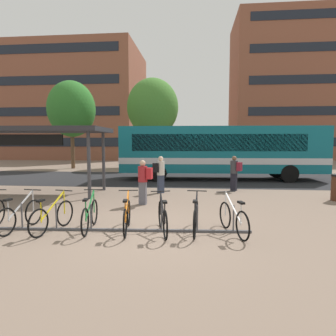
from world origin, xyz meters
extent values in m
plane|color=#7A6656|center=(0.00, 0.00, 0.00)|extent=(200.00, 200.00, 0.00)
cube|color=#232326|center=(0.00, 10.59, 0.00)|extent=(80.00, 7.20, 0.01)
cube|color=#0F6070|center=(2.56, 10.59, 1.85)|extent=(12.09, 3.01, 2.70)
cube|color=silver|center=(2.56, 10.59, 1.20)|extent=(12.11, 3.03, 0.36)
cube|color=black|center=(8.00, 10.80, 2.98)|extent=(1.09, 2.33, 0.40)
cube|color=black|center=(8.53, 10.82, 2.12)|extent=(0.16, 2.19, 1.40)
cube|color=black|center=(2.21, 11.82, 2.25)|extent=(9.83, 0.44, 0.97)
cube|color=black|center=(2.31, 9.33, 2.25)|extent=(9.83, 0.44, 0.97)
cylinder|color=black|center=(6.23, 11.89, 0.50)|extent=(1.01, 0.34, 1.00)
cylinder|color=black|center=(6.32, 9.58, 0.50)|extent=(1.01, 0.34, 1.00)
cylinder|color=black|center=(-1.20, 11.60, 0.50)|extent=(1.01, 0.34, 1.00)
cylinder|color=black|center=(-1.11, 9.29, 0.50)|extent=(1.01, 0.34, 1.00)
cube|color=#47474C|center=(-1.64, -0.06, 0.03)|extent=(8.17, 0.51, 0.06)
cylinder|color=#47474C|center=(-3.46, -0.15, 0.35)|extent=(0.04, 0.04, 0.70)
cylinder|color=#47474C|center=(-2.55, -0.10, 0.35)|extent=(0.04, 0.04, 0.70)
cylinder|color=#47474C|center=(-1.64, -0.06, 0.35)|extent=(0.04, 0.04, 0.70)
cylinder|color=#47474C|center=(-0.74, -0.01, 0.35)|extent=(0.04, 0.04, 0.70)
cylinder|color=#47474C|center=(0.17, 0.04, 0.35)|extent=(0.04, 0.04, 0.70)
cylinder|color=#47474C|center=(1.08, 0.09, 0.35)|extent=(0.04, 0.04, 0.70)
cylinder|color=#47474C|center=(1.98, 0.13, 0.35)|extent=(0.04, 0.04, 0.70)
torus|color=black|center=(-3.42, 0.34, 0.35)|extent=(0.13, 0.70, 0.70)
torus|color=black|center=(-3.54, -0.68, 0.35)|extent=(0.13, 0.70, 0.70)
cube|color=#B7BABF|center=(-3.48, -0.15, 0.67)|extent=(0.15, 0.92, 0.58)
cylinder|color=#B7BABF|center=(-3.53, -0.58, 0.62)|extent=(0.03, 0.03, 0.55)
cube|color=black|center=(-3.53, -0.58, 0.88)|extent=(0.13, 0.23, 0.05)
cylinder|color=#B7BABF|center=(-3.42, 0.32, 0.67)|extent=(0.04, 0.04, 0.65)
cylinder|color=black|center=(-3.42, 0.32, 0.98)|extent=(0.52, 0.09, 0.03)
torus|color=black|center=(-2.51, 0.31, 0.35)|extent=(0.17, 0.70, 0.70)
torus|color=black|center=(-2.70, -0.70, 0.35)|extent=(0.17, 0.70, 0.70)
cube|color=yellow|center=(-2.60, -0.17, 0.67)|extent=(0.20, 0.91, 0.58)
cylinder|color=yellow|center=(-2.68, -0.60, 0.62)|extent=(0.04, 0.04, 0.55)
cube|color=black|center=(-2.68, -0.60, 0.88)|extent=(0.14, 0.23, 0.05)
cylinder|color=yellow|center=(-2.51, 0.29, 0.67)|extent=(0.04, 0.04, 0.65)
cylinder|color=black|center=(-2.51, 0.29, 0.98)|extent=(0.52, 0.12, 0.03)
torus|color=black|center=(-1.76, 0.51, 0.35)|extent=(0.13, 0.70, 0.70)
torus|color=black|center=(-1.63, -0.50, 0.35)|extent=(0.13, 0.70, 0.70)
cube|color=#1E7F38|center=(-1.70, 0.02, 0.67)|extent=(0.15, 0.92, 0.58)
cylinder|color=#1E7F38|center=(-1.64, -0.40, 0.62)|extent=(0.03, 0.03, 0.55)
cube|color=black|center=(-1.64, -0.40, 0.88)|extent=(0.13, 0.23, 0.05)
cylinder|color=#1E7F38|center=(-1.76, 0.49, 0.67)|extent=(0.04, 0.04, 0.65)
cylinder|color=black|center=(-1.76, 0.49, 0.98)|extent=(0.52, 0.09, 0.03)
torus|color=black|center=(-0.79, 0.49, 0.35)|extent=(0.15, 0.70, 0.70)
torus|color=black|center=(-0.64, -0.52, 0.35)|extent=(0.15, 0.70, 0.70)
cube|color=orange|center=(-0.71, 0.00, 0.67)|extent=(0.17, 0.91, 0.58)
cylinder|color=orange|center=(-0.65, -0.42, 0.62)|extent=(0.03, 0.03, 0.55)
cube|color=black|center=(-0.65, -0.42, 0.88)|extent=(0.13, 0.23, 0.05)
cylinder|color=orange|center=(-0.78, 0.47, 0.67)|extent=(0.04, 0.04, 0.65)
cylinder|color=black|center=(-0.78, 0.47, 0.98)|extent=(0.52, 0.10, 0.03)
torus|color=black|center=(0.09, 0.44, 0.35)|extent=(0.21, 0.70, 0.70)
torus|color=black|center=(0.33, -0.55, 0.35)|extent=(0.21, 0.70, 0.70)
cube|color=black|center=(0.21, -0.04, 0.67)|extent=(0.24, 0.90, 0.58)
cylinder|color=black|center=(0.31, -0.46, 0.62)|extent=(0.04, 0.04, 0.55)
cube|color=black|center=(0.31, -0.46, 0.88)|extent=(0.15, 0.24, 0.05)
cylinder|color=black|center=(0.10, 0.42, 0.67)|extent=(0.04, 0.04, 0.65)
cylinder|color=black|center=(0.10, 0.42, 0.98)|extent=(0.51, 0.15, 0.03)
torus|color=black|center=(1.07, 0.59, 0.35)|extent=(0.08, 0.71, 0.70)
torus|color=black|center=(1.01, -0.43, 0.35)|extent=(0.08, 0.71, 0.70)
cube|color=black|center=(1.04, 0.10, 0.67)|extent=(0.08, 0.92, 0.58)
cylinder|color=black|center=(1.02, -0.33, 0.62)|extent=(0.03, 0.03, 0.55)
cube|color=black|center=(1.02, -0.33, 0.88)|extent=(0.11, 0.23, 0.05)
cylinder|color=black|center=(1.07, 0.57, 0.67)|extent=(0.03, 0.03, 0.65)
cylinder|color=black|center=(1.07, 0.57, 0.98)|extent=(0.52, 0.06, 0.03)
torus|color=black|center=(1.81, 0.51, 0.35)|extent=(0.25, 0.69, 0.70)
torus|color=black|center=(2.11, -0.46, 0.35)|extent=(0.25, 0.69, 0.70)
cube|color=silver|center=(1.96, 0.04, 0.67)|extent=(0.30, 0.89, 0.58)
cylinder|color=silver|center=(2.08, -0.37, 0.62)|extent=(0.04, 0.04, 0.55)
cube|color=black|center=(2.08, -0.37, 0.88)|extent=(0.16, 0.24, 0.05)
cylinder|color=silver|center=(1.82, 0.49, 0.67)|extent=(0.04, 0.04, 0.65)
cylinder|color=black|center=(1.82, 0.49, 0.98)|extent=(0.51, 0.18, 0.03)
cylinder|color=#38383D|center=(-3.22, 4.00, 1.36)|extent=(0.15, 0.15, 2.72)
cylinder|color=#38383D|center=(-3.31, 6.10, 1.36)|extent=(0.15, 0.15, 2.72)
cube|color=#28282D|center=(-5.95, 4.94, 2.82)|extent=(6.30, 3.16, 0.20)
cube|color=black|center=(-5.90, 3.73, 2.37)|extent=(3.45, 0.22, 0.44)
cube|color=#2D3851|center=(-0.52, 5.62, 0.40)|extent=(0.33, 0.31, 0.81)
cylinder|color=beige|center=(-0.52, 5.62, 1.12)|extent=(0.47, 0.47, 0.63)
sphere|color=beige|center=(-0.52, 5.62, 1.55)|extent=(0.22, 0.22, 0.22)
cube|color=black|center=(-0.73, 5.47, 1.15)|extent=(0.31, 0.33, 0.40)
cube|color=#565660|center=(-0.89, 3.17, 0.42)|extent=(0.28, 0.22, 0.84)
cylinder|color=maroon|center=(-0.89, 3.17, 1.12)|extent=(0.37, 0.37, 0.57)
sphere|color=tan|center=(-0.89, 3.17, 1.52)|extent=(0.22, 0.22, 0.22)
cube|color=#B21E23|center=(-0.63, 3.15, 1.15)|extent=(0.20, 0.30, 0.40)
cube|color=black|center=(2.83, 6.52, 0.41)|extent=(0.33, 0.30, 0.82)
cylinder|color=#333338|center=(2.83, 6.52, 1.12)|extent=(0.47, 0.47, 0.60)
sphere|color=brown|center=(2.83, 6.52, 1.53)|extent=(0.22, 0.22, 0.22)
cube|color=maroon|center=(3.06, 6.39, 1.15)|extent=(0.30, 0.33, 0.40)
cylinder|color=brown|center=(-9.59, 16.92, 1.55)|extent=(0.32, 0.32, 3.09)
ellipsoid|color=#2D7028|center=(-9.59, 16.92, 5.12)|extent=(4.03, 4.03, 4.76)
cylinder|color=brown|center=(-2.83, 18.81, 1.60)|extent=(0.32, 0.32, 3.20)
ellipsoid|color=#427A2D|center=(-2.83, 18.81, 5.40)|extent=(4.61, 4.61, 5.18)
cube|color=brown|center=(-16.78, 33.78, 7.63)|extent=(19.52, 12.51, 15.26)
cube|color=black|center=(-16.78, 27.49, 2.29)|extent=(17.17, 0.06, 1.10)
cube|color=black|center=(-16.78, 27.49, 6.11)|extent=(17.17, 0.06, 1.10)
cube|color=black|center=(-16.78, 27.49, 9.92)|extent=(17.17, 0.06, 1.10)
cube|color=black|center=(-16.78, 27.49, 13.74)|extent=(17.17, 0.06, 1.10)
cube|color=brown|center=(17.24, 35.53, 9.65)|extent=(21.75, 10.02, 19.30)
cube|color=black|center=(17.24, 30.49, 2.32)|extent=(19.14, 0.06, 1.10)
cube|color=black|center=(17.24, 30.49, 6.18)|extent=(19.14, 0.06, 1.10)
cube|color=black|center=(17.24, 30.49, 10.04)|extent=(19.14, 0.06, 1.10)
cube|color=black|center=(17.24, 30.49, 13.90)|extent=(19.14, 0.06, 1.10)
cube|color=black|center=(17.24, 30.49, 17.76)|extent=(19.14, 0.06, 1.10)
camera|label=1|loc=(1.01, -7.02, 2.28)|focal=30.54mm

